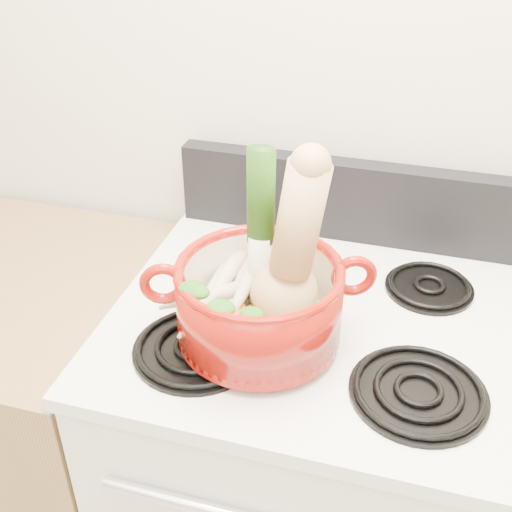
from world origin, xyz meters
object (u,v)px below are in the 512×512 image
(leek, at_px, (261,228))
(dutch_oven, at_px, (259,302))
(squash, at_px, (286,244))
(stove_body, at_px, (309,483))

(leek, bearing_deg, dutch_oven, -77.14)
(squash, height_order, leek, leek)
(dutch_oven, distance_m, squash, 0.12)
(squash, bearing_deg, stove_body, 35.04)
(stove_body, xyz_separation_m, leek, (-0.10, -0.05, 0.69))
(dutch_oven, xyz_separation_m, leek, (-0.01, 0.05, 0.11))
(stove_body, bearing_deg, leek, -153.69)
(stove_body, bearing_deg, squash, -124.23)
(dutch_oven, bearing_deg, squash, 13.75)
(stove_body, height_order, squash, squash)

